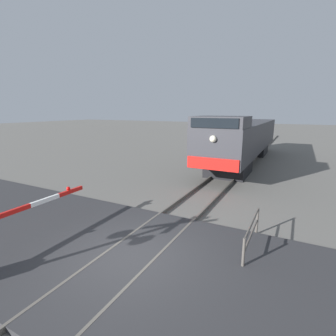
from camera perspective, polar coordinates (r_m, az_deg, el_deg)
name	(u,v)px	position (r m, az deg, el deg)	size (l,w,h in m)	color
ground_plane	(130,260)	(7.78, -8.64, -19.76)	(160.00, 160.00, 0.00)	#605E59
rail_track_left	(110,251)	(8.13, -12.96, -17.78)	(0.08, 80.00, 0.15)	#59544C
rail_track_right	(151,265)	(7.40, -3.84, -20.83)	(0.08, 80.00, 0.15)	#59544C
road_surface	(129,258)	(7.74, -8.65, -19.30)	(36.00, 6.16, 0.14)	#2D2D30
locomotive	(243,139)	(21.03, 16.54, 6.36)	(2.96, 16.41, 3.84)	black
guard_railing	(252,232)	(8.25, 18.26, -13.41)	(0.08, 2.38, 0.95)	#4C4742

